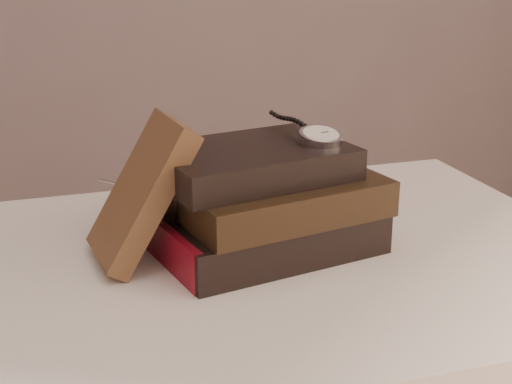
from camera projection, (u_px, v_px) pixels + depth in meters
name	position (u px, v px, depth m)	size (l,w,h in m)	color
table	(200.00, 331.00, 0.93)	(1.00, 0.60, 0.75)	white
book_stack	(265.00, 202.00, 0.92)	(0.29, 0.22, 0.13)	black
journal	(142.00, 192.00, 0.88)	(0.03, 0.11, 0.18)	#442A1A
pocket_watch	(318.00, 135.00, 0.92)	(0.06, 0.16, 0.02)	silver
eyeglasses	(166.00, 183.00, 0.95)	(0.13, 0.14, 0.05)	silver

